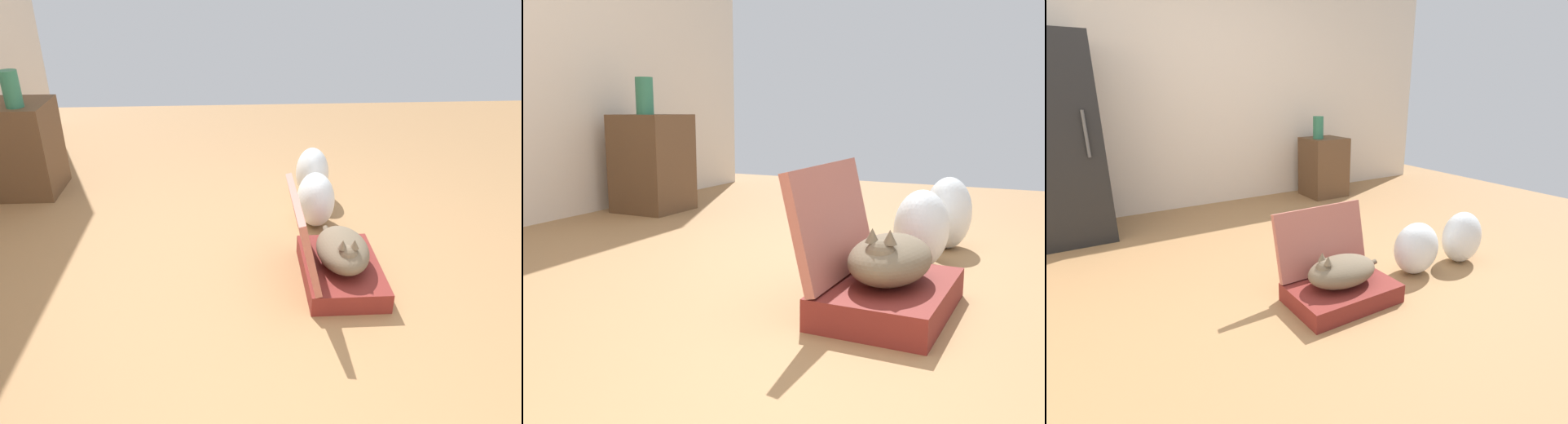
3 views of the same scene
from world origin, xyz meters
TOP-DOWN VIEW (x-y plane):
  - ground_plane at (0.00, 0.00)m, footprint 7.68×7.68m
  - suitcase_base at (0.20, -0.27)m, footprint 0.62×0.42m
  - suitcase_lid at (0.20, -0.05)m, footprint 0.62×0.13m
  - cat at (0.20, -0.27)m, footprint 0.52×0.28m
  - plastic_bag_white at (0.86, -0.22)m, footprint 0.34×0.25m
  - plastic_bag_clear at (1.29, -0.26)m, footprint 0.32×0.24m
  - side_table at (1.50, 1.85)m, footprint 0.45×0.44m
  - vase_tall at (1.39, 1.80)m, footprint 0.12×0.12m

SIDE VIEW (x-z plane):
  - ground_plane at x=0.00m, z-range 0.00..0.00m
  - suitcase_base at x=0.20m, z-range 0.00..0.11m
  - plastic_bag_white at x=0.86m, z-range 0.00..0.36m
  - plastic_bag_clear at x=1.29m, z-range 0.00..0.38m
  - cat at x=0.20m, z-range 0.09..0.31m
  - suitcase_lid at x=0.20m, z-range 0.11..0.53m
  - side_table at x=1.50m, z-range 0.00..0.68m
  - vase_tall at x=1.39m, z-range 0.68..0.93m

